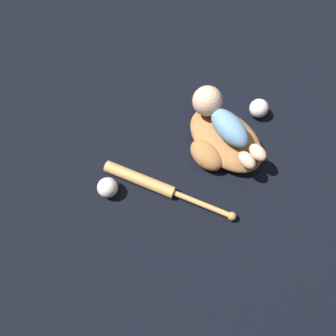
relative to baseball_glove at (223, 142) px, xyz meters
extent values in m
plane|color=black|center=(-0.01, -0.03, -0.04)|extent=(6.00, 6.00, 0.00)
ellipsoid|color=#A8703D|center=(0.01, -0.02, 0.00)|extent=(0.40, 0.32, 0.09)
ellipsoid|color=#A8703D|center=(-0.03, 0.09, 0.00)|extent=(0.18, 0.14, 0.09)
ellipsoid|color=#6693B2|center=(0.01, -0.02, 0.09)|extent=(0.20, 0.13, 0.09)
sphere|color=beige|center=(0.14, 0.01, 0.10)|extent=(0.12, 0.12, 0.12)
ellipsoid|color=beige|center=(-0.13, -0.02, 0.07)|extent=(0.09, 0.07, 0.05)
ellipsoid|color=beige|center=(-0.12, -0.07, 0.07)|extent=(0.09, 0.07, 0.05)
cylinder|color=tan|center=(0.00, 0.37, -0.02)|extent=(0.24, 0.23, 0.05)
cylinder|color=tan|center=(-0.20, 0.19, -0.02)|extent=(0.19, 0.18, 0.02)
sphere|color=#B68649|center=(-0.28, 0.11, -0.02)|extent=(0.03, 0.03, 0.03)
sphere|color=white|center=(0.00, 0.49, 0.00)|extent=(0.08, 0.08, 0.08)
sphere|color=white|center=(0.08, -0.22, 0.00)|extent=(0.08, 0.08, 0.08)
camera|label=1|loc=(-0.48, 0.46, 1.17)|focal=35.00mm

